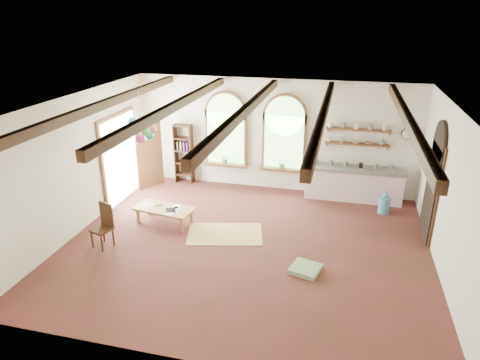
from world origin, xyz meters
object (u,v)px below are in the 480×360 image
(kitchen_counter, at_px, (353,183))
(balloon_cluster, at_px, (141,128))
(side_chair, at_px, (103,234))
(coffee_table, at_px, (164,210))

(kitchen_counter, bearing_deg, balloon_cluster, -154.84)
(kitchen_counter, relative_size, side_chair, 2.68)
(balloon_cluster, bearing_deg, coffee_table, -22.96)
(coffee_table, bearing_deg, side_chair, -123.45)
(kitchen_counter, relative_size, coffee_table, 1.74)
(coffee_table, bearing_deg, kitchen_counter, 30.02)
(coffee_table, height_order, side_chair, side_chair)
(balloon_cluster, bearing_deg, kitchen_counter, 25.16)
(kitchen_counter, distance_m, balloon_cluster, 5.87)
(side_chair, xyz_separation_m, balloon_cluster, (0.35, 1.58, 2.04))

